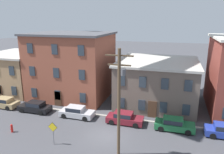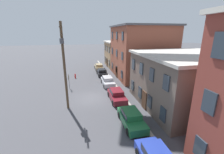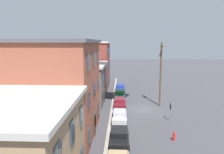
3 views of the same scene
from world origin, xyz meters
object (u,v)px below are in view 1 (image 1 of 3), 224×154
(caution_sign, at_px, (53,130))
(fire_hydrant, at_px, (12,128))
(utility_pole, at_px, (119,99))
(car_maroon, at_px, (124,118))
(car_tan, at_px, (4,102))
(car_silver, at_px, (76,112))
(car_green, at_px, (174,124))
(car_black, at_px, (35,106))

(caution_sign, height_order, fire_hydrant, caution_sign)
(utility_pole, distance_m, fire_hydrant, 13.56)
(car_maroon, xyz_separation_m, caution_sign, (-5.77, -6.50, 0.88))
(car_tan, bearing_deg, car_silver, -0.16)
(car_green, bearing_deg, car_maroon, -179.77)
(car_maroon, height_order, car_green, same)
(car_black, relative_size, fire_hydrant, 4.58)
(car_silver, bearing_deg, utility_pole, -40.81)
(car_black, xyz_separation_m, car_maroon, (12.45, 0.08, 0.00))
(car_tan, height_order, car_maroon, same)
(car_green, bearing_deg, caution_sign, -150.54)
(car_green, relative_size, fire_hydrant, 4.58)
(car_green, xyz_separation_m, fire_hydrant, (-17.35, -5.66, -0.27))
(car_tan, xyz_separation_m, utility_pole, (18.71, -6.33, 4.84))
(utility_pole, bearing_deg, car_green, 52.95)
(car_black, relative_size, utility_pole, 0.44)
(caution_sign, bearing_deg, utility_pole, 1.39)
(car_green, bearing_deg, car_tan, -179.93)
(car_silver, distance_m, fire_hydrant, 7.68)
(car_black, relative_size, car_silver, 1.00)
(car_tan, relative_size, fire_hydrant, 4.58)
(car_tan, height_order, car_black, same)
(car_tan, xyz_separation_m, caution_sign, (11.96, -6.49, 0.88))
(car_maroon, distance_m, fire_hydrant, 12.88)
(car_maroon, xyz_separation_m, car_green, (5.77, 0.02, 0.00))
(car_silver, distance_m, car_maroon, 6.32)
(utility_pole, bearing_deg, car_silver, 139.19)
(caution_sign, distance_m, utility_pole, 7.82)
(car_black, distance_m, car_green, 18.22)
(car_maroon, bearing_deg, utility_pole, -81.25)
(car_silver, xyz_separation_m, utility_pole, (7.29, -6.30, 4.84))
(car_maroon, distance_m, car_green, 5.77)
(car_maroon, relative_size, car_green, 1.00)
(car_silver, relative_size, fire_hydrant, 4.58)
(car_green, relative_size, utility_pole, 0.44)
(utility_pole, bearing_deg, caution_sign, -178.61)
(car_tan, distance_m, caution_sign, 13.64)
(car_maroon, bearing_deg, car_green, 0.23)
(utility_pole, relative_size, fire_hydrant, 10.38)
(fire_hydrant, bearing_deg, car_silver, 46.81)
(car_black, bearing_deg, fire_hydrant, -81.03)
(car_silver, relative_size, car_maroon, 1.00)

